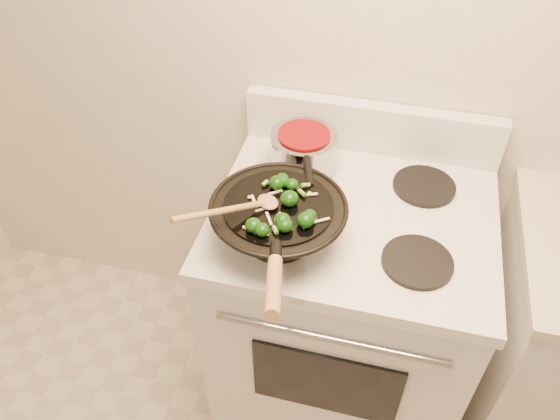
# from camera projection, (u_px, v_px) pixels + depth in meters

# --- Properties ---
(stove) EXTENTS (0.78, 0.67, 1.08)m
(stove) POSITION_uv_depth(u_px,v_px,m) (342.00, 309.00, 1.82)
(stove) COLOR silver
(stove) RESTS_ON ground
(wok) EXTENTS (0.35, 0.58, 0.22)m
(wok) POSITION_uv_depth(u_px,v_px,m) (278.00, 220.00, 1.38)
(wok) COLOR black
(wok) RESTS_ON stove
(stirfry) EXTENTS (0.22, 0.23, 0.04)m
(stirfry) POSITION_uv_depth(u_px,v_px,m) (284.00, 206.00, 1.33)
(stirfry) COLOR #0D3307
(stirfry) RESTS_ON wok
(wooden_spoon) EXTENTS (0.21, 0.23, 0.09)m
(wooden_spoon) POSITION_uv_depth(u_px,v_px,m) (242.00, 207.00, 1.31)
(wooden_spoon) COLOR olive
(wooden_spoon) RESTS_ON wok
(saucepan) EXTENTS (0.20, 0.31, 0.12)m
(saucepan) POSITION_uv_depth(u_px,v_px,m) (304.00, 150.00, 1.60)
(saucepan) COLOR #96999F
(saucepan) RESTS_ON stove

